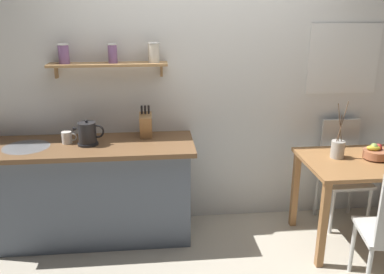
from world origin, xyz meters
TOP-DOWN VIEW (x-y plane):
  - ground_plane at (0.00, 0.00)m, footprint 14.00×14.00m
  - back_wall at (0.20, 0.65)m, footprint 6.80×0.11m
  - kitchen_counter at (-1.00, 0.32)m, footprint 1.83×0.63m
  - wall_shelf at (-0.76, 0.49)m, footprint 1.00×0.20m
  - dining_table at (1.33, 0.02)m, footprint 1.00×0.75m
  - dining_chair_far at (1.35, 0.43)m, footprint 0.42×0.41m
  - fruit_bowl at (1.43, 0.04)m, footprint 0.20×0.20m
  - twig_vase at (1.13, 0.10)m, footprint 0.11×0.11m
  - electric_kettle at (-0.97, 0.29)m, footprint 0.25×0.17m
  - knife_block at (-0.49, 0.44)m, footprint 0.11×0.18m
  - coffee_mug_by_sink at (-1.15, 0.34)m, footprint 0.13×0.08m

SIDE VIEW (x-z plane):
  - ground_plane at x=0.00m, z-range 0.00..0.00m
  - kitchen_counter at x=-1.00m, z-range 0.01..0.90m
  - dining_chair_far at x=1.35m, z-range 0.04..1.03m
  - dining_table at x=1.33m, z-range 0.26..1.04m
  - fruit_bowl at x=1.43m, z-range 0.76..0.90m
  - twig_vase at x=1.13m, z-range 0.61..1.10m
  - coffee_mug_by_sink at x=-1.15m, z-range 0.90..1.00m
  - electric_kettle at x=-0.97m, z-range 0.89..1.10m
  - knife_block at x=-0.49m, z-range 0.87..1.16m
  - back_wall at x=0.20m, z-range 0.00..2.70m
  - wall_shelf at x=-0.76m, z-range 1.43..1.73m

